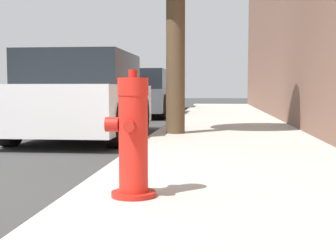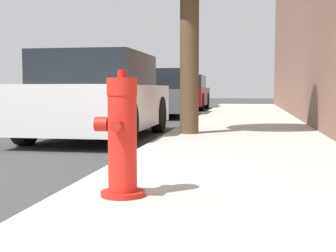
% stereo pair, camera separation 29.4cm
% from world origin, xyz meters
% --- Properties ---
extents(sidewalk_slab, '(2.60, 40.00, 0.12)m').
position_xyz_m(sidewalk_slab, '(3.07, 0.00, 0.06)').
color(sidewalk_slab, '#B7B2A8').
rests_on(sidewalk_slab, ground_plane).
extents(fire_hydrant, '(0.35, 0.36, 0.88)m').
position_xyz_m(fire_hydrant, '(2.27, -0.23, 0.53)').
color(fire_hydrant, red).
rests_on(fire_hydrant, sidewalk_slab).
extents(parked_car_near, '(1.83, 3.99, 1.49)m').
position_xyz_m(parked_car_near, '(0.54, 4.56, 0.72)').
color(parked_car_near, silver).
rests_on(parked_car_near, ground_plane).
extents(parked_car_mid, '(1.88, 3.91, 1.46)m').
position_xyz_m(parked_car_mid, '(0.47, 10.96, 0.71)').
color(parked_car_mid, '#4C5156').
rests_on(parked_car_mid, ground_plane).
extents(parked_car_far, '(1.88, 3.90, 1.43)m').
position_xyz_m(parked_car_far, '(0.47, 16.05, 0.70)').
color(parked_car_far, maroon).
rests_on(parked_car_far, ground_plane).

